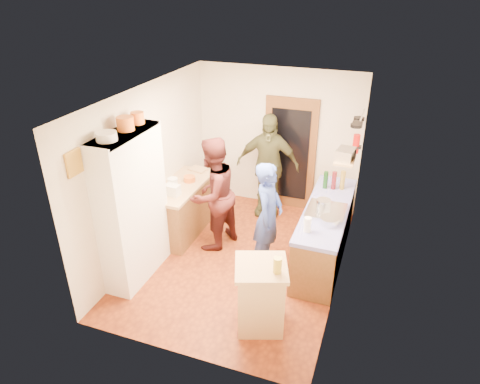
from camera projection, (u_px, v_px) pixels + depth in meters
The scene contains 44 objects.
floor at pixel (240, 260), 6.70m from camera, with size 3.00×4.00×0.02m, color #8B3A14.
ceiling at pixel (240, 94), 5.51m from camera, with size 3.00×4.00×0.02m, color silver.
wall_back at pixel (278, 139), 7.79m from camera, with size 3.00×0.02×2.60m, color beige.
wall_front at pixel (175, 265), 4.42m from camera, with size 3.00×0.02×2.60m, color beige.
wall_left at pixel (148, 170), 6.56m from camera, with size 0.02×4.00×2.60m, color beige.
wall_right at pixel (348, 202), 5.65m from camera, with size 0.02×4.00×2.60m, color beige.
door_frame at pixel (290, 154), 7.79m from camera, with size 0.95×0.06×2.10m, color brown.
door_glass at pixel (289, 155), 7.77m from camera, with size 0.70×0.02×1.70m, color black.
hutch_body at pixel (133, 208), 5.92m from camera, with size 0.40×1.20×2.20m, color white.
hutch_top_shelf at pixel (123, 134), 5.43m from camera, with size 0.40×1.14×0.04m, color white.
plate_stack at pixel (106, 136), 5.12m from camera, with size 0.25×0.25×0.10m, color white.
orange_pot_a at pixel (125, 124), 5.44m from camera, with size 0.22×0.22×0.18m, color orange.
orange_pot_b at pixel (138, 118), 5.69m from camera, with size 0.18×0.18×0.16m, color orange.
left_counter_base at pixel (183, 209), 7.25m from camera, with size 0.60×1.40×0.85m, color brown.
left_counter_top at pixel (181, 186), 7.04m from camera, with size 0.64×1.44×0.05m, color tan.
toaster at pixel (172, 190), 6.66m from camera, with size 0.23×0.15×0.17m, color white.
kettle at pixel (173, 183), 6.85m from camera, with size 0.16×0.16×0.18m, color white.
orange_bowl at pixel (190, 179), 7.12m from camera, with size 0.19×0.19×0.09m, color orange.
chopping_board at pixel (198, 169), 7.54m from camera, with size 0.30×0.22×0.03m, color tan.
right_counter_base at pixel (325, 234), 6.56m from camera, with size 0.60×2.20×0.84m, color brown.
right_counter_top at pixel (327, 209), 6.36m from camera, with size 0.62×2.22×0.06m, color #2020B9.
hob at pixel (326, 211), 6.21m from camera, with size 0.55×0.58×0.04m, color silver.
pot_on_hob at pixel (324, 204), 6.21m from camera, with size 0.21×0.21×0.14m, color silver.
bottle_a at pixel (326, 180), 6.85m from camera, with size 0.07×0.07×0.29m, color #143F14.
bottle_b at pixel (334, 180), 6.82m from camera, with size 0.07×0.07×0.30m, color #591419.
bottle_c at pixel (343, 180), 6.81m from camera, with size 0.08×0.08×0.31m, color olive.
paper_towel at pixel (308, 225), 5.70m from camera, with size 0.10×0.10×0.21m, color white.
mixing_bowl at pixel (329, 221), 5.89m from camera, with size 0.27×0.27×0.10m, color silver.
island_base at pixel (260, 297), 5.28m from camera, with size 0.55×0.55×0.86m, color tan.
island_top at pixel (261, 267), 5.07m from camera, with size 0.62×0.62×0.05m, color tan.
cutting_board at pixel (257, 264), 5.11m from camera, with size 0.35×0.28×0.02m, color white.
oil_jar at pixel (278, 265), 4.90m from camera, with size 0.10×0.10×0.20m, color #AD9E2D.
pan_rail at pixel (363, 115), 6.60m from camera, with size 0.02×0.02×0.65m, color silver.
pan_hang_a at pixel (356, 126), 6.53m from camera, with size 0.18×0.18×0.05m, color black.
pan_hang_b at pixel (358, 123), 6.71m from camera, with size 0.16×0.16×0.05m, color black.
pan_hang_c at pixel (359, 119), 6.87m from camera, with size 0.17×0.17×0.05m, color black.
wall_shelf at pixel (345, 160), 5.89m from camera, with size 0.26×0.42×0.03m, color tan.
radio at pixel (346, 154), 5.85m from camera, with size 0.22×0.30×0.15m, color silver.
ext_bracket at pixel (359, 147), 7.02m from camera, with size 0.06×0.10×0.04m, color black.
fire_extinguisher at pixel (356, 144), 7.01m from camera, with size 0.11×0.11×0.32m, color red.
picture_frame at pixel (74, 163), 4.91m from camera, with size 0.03×0.25×0.30m, color gold.
person_hob at pixel (270, 217), 6.21m from camera, with size 0.61×0.40×1.67m, color #30469F.
person_left at pixel (216, 194), 6.67m from camera, with size 0.90×0.70×1.85m, color #431918.
person_back at pixel (268, 166), 7.58m from camera, with size 1.12×0.47×1.91m, color #404125.
Camera 1 is at (1.86, -5.16, 3.99)m, focal length 32.00 mm.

